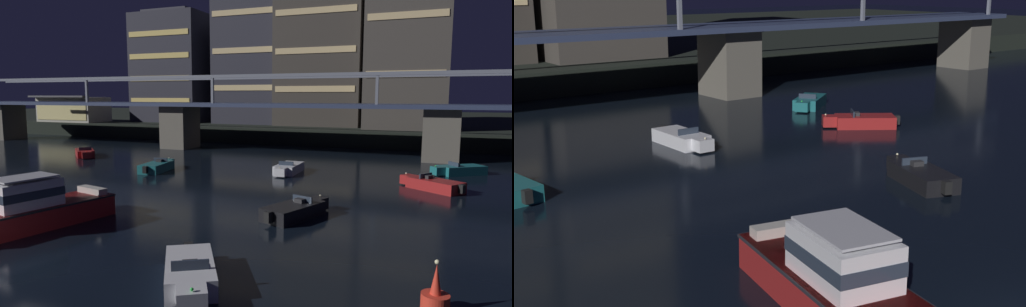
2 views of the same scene
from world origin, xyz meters
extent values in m
plane|color=black|center=(0.00, 0.00, 0.00)|extent=(400.00, 400.00, 0.00)
cube|color=black|center=(0.00, 86.82, 1.10)|extent=(240.00, 80.00, 2.20)
cube|color=#605B51|center=(-48.25, 38.82, 2.77)|extent=(3.60, 4.40, 5.55)
cube|color=#605B51|center=(-16.08, 38.82, 2.77)|extent=(3.60, 4.40, 5.55)
cube|color=#605B51|center=(16.08, 38.82, 2.77)|extent=(3.60, 4.40, 5.55)
cube|color=#2D3856|center=(0.00, 38.82, 5.78)|extent=(102.51, 6.40, 0.45)
cube|color=slate|center=(0.00, 35.92, 9.20)|extent=(102.51, 0.36, 0.36)
cube|color=slate|center=(0.00, 41.72, 9.20)|extent=(102.51, 0.36, 0.36)
cube|color=slate|center=(-28.95, 35.92, 7.60)|extent=(0.30, 0.30, 3.20)
cube|color=slate|center=(-9.65, 35.92, 7.60)|extent=(0.30, 0.30, 3.20)
cube|color=slate|center=(9.65, 35.92, 7.60)|extent=(0.30, 0.30, 3.20)
cube|color=#282833|center=(-29.48, 58.85, 11.78)|extent=(13.04, 9.73, 19.17)
cube|color=#F2D172|center=(-29.48, 53.94, 6.03)|extent=(11.99, 0.10, 0.90)
cube|color=#F2D172|center=(-29.48, 53.94, 9.87)|extent=(11.99, 0.10, 0.90)
cube|color=#F2D172|center=(-29.48, 53.94, 13.70)|extent=(11.99, 0.10, 0.90)
cube|color=#F2D172|center=(-29.48, 53.94, 17.53)|extent=(11.99, 0.10, 0.90)
cube|color=#282833|center=(-29.48, 58.85, 21.67)|extent=(9.13, 6.81, 0.60)
cube|color=#282833|center=(-13.97, 59.18, 17.13)|extent=(11.62, 9.14, 29.86)
cube|color=beige|center=(-13.97, 54.57, 8.17)|extent=(10.69, 0.10, 0.90)
cube|color=beige|center=(-13.97, 54.57, 14.14)|extent=(10.69, 0.10, 0.90)
cube|color=beige|center=(-13.97, 54.57, 20.12)|extent=(10.69, 0.10, 0.90)
cube|color=#38332D|center=(-1.76, 57.77, 16.45)|extent=(13.31, 8.61, 28.50)
cube|color=beige|center=(-1.76, 53.41, 7.90)|extent=(12.25, 0.10, 0.90)
cube|color=beige|center=(-1.76, 53.41, 13.60)|extent=(12.25, 0.10, 0.90)
cube|color=beige|center=(-1.76, 53.41, 19.30)|extent=(12.25, 0.10, 0.90)
cube|color=beige|center=(11.34, 50.56, 9.78)|extent=(10.16, 0.10, 0.90)
cube|color=beige|center=(11.34, 50.56, 17.35)|extent=(10.16, 0.10, 0.90)
cube|color=#B2AD9E|center=(-45.85, 50.82, 4.40)|extent=(12.00, 6.00, 4.40)
cube|color=#EAD88C|center=(-45.85, 47.77, 3.96)|extent=(11.20, 0.10, 2.64)
cube|color=#4C4C51|center=(-45.85, 47.22, 6.75)|extent=(12.40, 1.60, 0.30)
cube|color=maroon|center=(-3.89, 4.62, 0.60)|extent=(4.28, 8.37, 1.20)
cube|color=black|center=(-3.89, 4.62, 1.15)|extent=(4.38, 8.47, 0.10)
cube|color=white|center=(-4.02, 4.04, 1.90)|extent=(2.75, 3.58, 1.40)
cube|color=#283342|center=(-4.02, 4.04, 1.95)|extent=(2.80, 3.63, 0.44)
cube|color=silver|center=(-4.02, 4.04, 2.75)|extent=(2.47, 3.22, 0.08)
cube|color=#B7B2A8|center=(-3.15, 7.94, 1.38)|extent=(2.16, 1.04, 0.36)
cube|color=silver|center=(3.41, 25.62, 0.40)|extent=(1.83, 3.92, 0.80)
cube|color=silver|center=(3.42, 23.22, 0.45)|extent=(1.00, 0.91, 0.70)
cube|color=#283342|center=(3.41, 24.77, 0.98)|extent=(1.35, 0.11, 0.36)
cube|color=#262628|center=(3.41, 25.02, 0.92)|extent=(0.56, 0.40, 0.24)
cube|color=black|center=(3.39, 27.78, 0.50)|extent=(0.36, 0.36, 0.60)
sphere|color=beige|center=(3.43, 22.97, 0.88)|extent=(0.12, 0.12, 0.12)
cube|color=maroon|center=(15.73, 22.42, 0.40)|extent=(4.22, 3.76, 0.80)
cube|color=maroon|center=(13.79, 23.84, 0.45)|extent=(1.31, 1.33, 0.70)
cube|color=#283342|center=(15.05, 22.92, 0.98)|extent=(0.88, 1.15, 0.36)
cube|color=#262628|center=(15.25, 22.78, 0.92)|extent=(0.65, 0.69, 0.24)
cube|color=black|center=(17.47, 21.15, 0.50)|extent=(0.50, 0.50, 0.60)
sphere|color=beige|center=(13.59, 23.99, 0.88)|extent=(0.12, 0.12, 0.12)
cube|color=maroon|center=(-21.67, 27.22, 0.40)|extent=(4.10, 3.96, 0.80)
cube|color=maroon|center=(-19.89, 25.60, 0.45)|extent=(1.33, 1.34, 0.70)
cube|color=#283342|center=(-21.04, 26.65, 0.98)|extent=(0.98, 1.07, 0.36)
cube|color=#262628|center=(-21.23, 26.82, 0.92)|extent=(0.67, 0.68, 0.24)
cube|color=black|center=(-23.26, 28.67, 0.50)|extent=(0.51, 0.51, 0.60)
sphere|color=red|center=(-19.71, 25.44, 0.88)|extent=(0.12, 0.12, 0.12)
cube|color=#196066|center=(17.86, 30.44, 0.40)|extent=(4.23, 3.74, 0.80)
cube|color=#196066|center=(15.90, 29.04, 0.45)|extent=(1.31, 1.33, 0.70)
cube|color=#283342|center=(17.17, 29.94, 0.98)|extent=(0.87, 1.16, 0.36)
cube|color=#262628|center=(17.37, 30.09, 0.92)|extent=(0.65, 0.69, 0.24)
cube|color=black|center=(19.61, 31.69, 0.50)|extent=(0.50, 0.50, 0.60)
sphere|color=#33D84C|center=(15.70, 28.90, 0.88)|extent=(0.12, 0.12, 0.12)
cube|color=black|center=(8.29, 11.31, 0.40)|extent=(3.07, 4.29, 0.80)
cube|color=black|center=(9.15, 13.56, 0.45)|extent=(1.25, 1.19, 0.70)
cube|color=#283342|center=(8.60, 12.10, 0.98)|extent=(1.30, 0.57, 0.36)
cube|color=#262628|center=(8.51, 11.87, 0.92)|extent=(0.67, 0.57, 0.24)
cube|color=black|center=(7.52, 9.29, 0.50)|extent=(0.46, 0.46, 0.60)
sphere|color=beige|center=(9.24, 13.79, 0.88)|extent=(0.12, 0.12, 0.12)
cube|color=#196066|center=(-8.13, 21.72, 0.40)|extent=(2.31, 4.12, 0.80)
cube|color=#196066|center=(-8.45, 24.10, 0.45)|extent=(1.10, 1.03, 0.70)
cube|color=#283342|center=(-8.24, 22.56, 0.98)|extent=(1.35, 0.28, 0.36)
cube|color=#262628|center=(-8.21, 22.31, 0.92)|extent=(0.61, 0.47, 0.24)
cube|color=black|center=(-7.83, 19.58, 0.50)|extent=(0.41, 0.41, 0.60)
sphere|color=beige|center=(-8.49, 24.35, 0.88)|extent=(0.12, 0.12, 0.12)
cube|color=silver|center=(7.32, 1.43, 0.40)|extent=(3.60, 4.27, 0.80)
cube|color=silver|center=(8.60, -0.61, 0.45)|extent=(1.32, 1.29, 0.70)
cube|color=#283342|center=(7.77, 0.71, 0.98)|extent=(1.20, 0.80, 0.36)
cube|color=#262628|center=(7.64, 0.92, 0.92)|extent=(0.69, 0.64, 0.24)
cube|color=black|center=(6.18, 3.26, 0.50)|extent=(0.50, 0.50, 0.60)
sphere|color=#33D84C|center=(8.73, -0.83, 0.88)|extent=(0.12, 0.12, 0.12)
cylinder|color=red|center=(15.89, 2.36, 0.30)|extent=(0.90, 0.90, 0.60)
cone|color=red|center=(15.89, 2.36, 1.10)|extent=(0.36, 0.36, 1.00)
sphere|color=#F2EAB2|center=(15.89, 2.36, 1.68)|extent=(0.16, 0.16, 0.16)
camera|label=1|loc=(15.68, -12.55, 6.98)|focal=31.43mm
camera|label=2|loc=(-16.77, -8.92, 9.50)|focal=47.80mm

